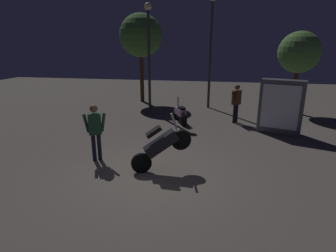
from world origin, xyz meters
name	(u,v)px	position (x,y,z in m)	size (l,w,h in m)	color
ground_plane	(154,174)	(0.00, 0.00, 0.00)	(40.00, 40.00, 0.00)	#605951
motorcycle_black_foreground	(161,145)	(0.16, 0.24, 0.74)	(1.57, 0.73, 1.63)	black
motorcycle_pink_parked_left	(180,113)	(-0.02, 5.21, 0.44)	(0.79, 1.55, 1.11)	black
person_rider_beside	(95,128)	(-1.89, 0.60, 1.03)	(0.65, 0.36, 1.71)	black
person_bystander_far	(236,100)	(2.41, 5.64, 1.03)	(0.51, 0.55, 1.71)	black
streetlamp_near	(211,40)	(1.09, 8.56, 3.62)	(0.36, 0.36, 5.82)	#38383D
streetlamp_far	(149,45)	(-1.88, 7.05, 3.34)	(0.36, 0.36, 5.29)	#38383D
tree_left_bg	(141,36)	(-3.00, 9.56, 3.87)	(2.49, 2.49, 5.14)	#4C331E
tree_center_bg	(299,53)	(5.41, 8.24, 2.98)	(2.01, 2.01, 4.02)	#4C331E
kiosk_billboard	(281,107)	(4.02, 4.42, 1.05)	(1.68, 0.99, 2.10)	#595960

